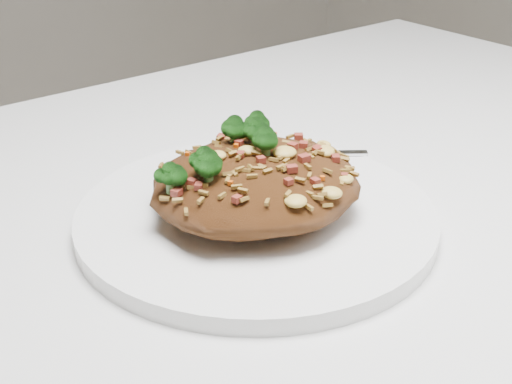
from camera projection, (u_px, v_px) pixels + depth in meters
dining_table at (270, 321)px, 0.60m from camera, size 1.20×0.80×0.75m
plate at (256, 217)px, 0.56m from camera, size 0.28×0.28×0.01m
fried_rice at (255, 174)px, 0.54m from camera, size 0.16×0.15×0.07m
fork at (287, 154)px, 0.64m from camera, size 0.14×0.11×0.00m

